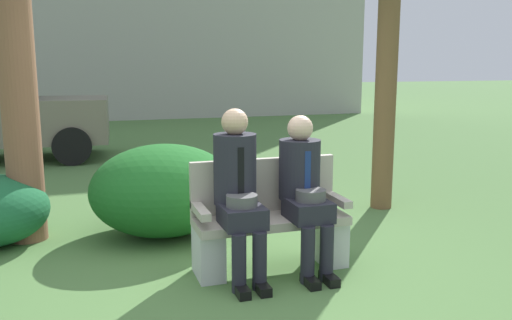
# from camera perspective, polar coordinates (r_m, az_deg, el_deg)

# --- Properties ---
(ground_plane) EXTENTS (80.00, 80.00, 0.00)m
(ground_plane) POSITION_cam_1_polar(r_m,az_deg,el_deg) (4.37, -1.48, -12.34)
(ground_plane) COLOR #4F783E
(park_bench) EXTENTS (1.25, 0.44, 0.90)m
(park_bench) POSITION_cam_1_polar(r_m,az_deg,el_deg) (4.44, 1.40, -6.63)
(park_bench) COLOR #B7AD9E
(park_bench) RESTS_ON ground
(seated_man_left) EXTENTS (0.34, 0.72, 1.34)m
(seated_man_left) POSITION_cam_1_polar(r_m,az_deg,el_deg) (4.16, -1.91, -2.79)
(seated_man_left) COLOR #23232D
(seated_man_left) RESTS_ON ground
(seated_man_right) EXTENTS (0.34, 0.72, 1.27)m
(seated_man_right) POSITION_cam_1_polar(r_m,az_deg,el_deg) (4.34, 5.15, -2.73)
(seated_man_right) COLOR #23232D
(seated_man_right) RESTS_ON ground
(shrub_near_bench) EXTENTS (1.44, 1.32, 0.90)m
(shrub_near_bench) POSITION_cam_1_polar(r_m,az_deg,el_deg) (5.36, -9.79, -3.15)
(shrub_near_bench) COLOR #1C6021
(shrub_near_bench) RESTS_ON ground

